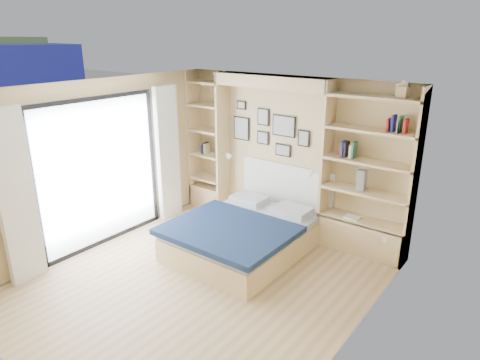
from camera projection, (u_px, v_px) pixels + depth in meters
The scene contains 8 objects.
ground at pixel (200, 282), 5.63m from camera, with size 4.50×4.50×0.00m, color tan.
room_shell at pixel (246, 171), 6.64m from camera, with size 4.50×4.50×4.50m.
bed at pixel (244, 234), 6.36m from camera, with size 1.72×2.27×1.07m.
photo_gallery at pixel (268, 129), 7.04m from camera, with size 1.48×0.02×0.82m.
reading_lamps at pixel (267, 163), 6.95m from camera, with size 1.92×0.12×0.15m.
shelf_decor at pixel (352, 140), 6.03m from camera, with size 3.55×0.23×2.03m.
deck at pixel (52, 216), 7.68m from camera, with size 3.20×4.00×0.05m, color #6E6451.
deck_chair at pixel (99, 176), 8.51m from camera, with size 0.54×0.87×0.86m.
Camera 1 is at (3.36, -3.57, 3.11)m, focal length 32.00 mm.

